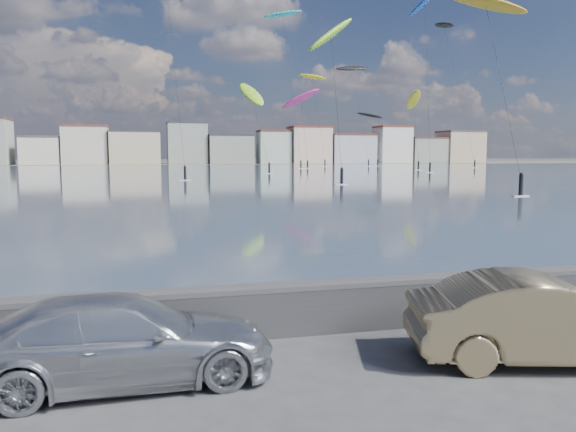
% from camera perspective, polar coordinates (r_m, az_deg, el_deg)
% --- Properties ---
extents(ground, '(700.00, 700.00, 0.00)m').
position_cam_1_polar(ground, '(8.63, -0.05, -17.85)').
color(ground, '#333335').
rests_on(ground, ground).
extents(bay_water, '(500.00, 177.00, 0.00)m').
position_cam_1_polar(bay_water, '(99.22, -12.86, 4.17)').
color(bay_water, '#424E64').
rests_on(bay_water, ground).
extents(far_shore_strip, '(500.00, 60.00, 0.00)m').
position_cam_1_polar(far_shore_strip, '(207.68, -13.46, 5.22)').
color(far_shore_strip, '#4C473D').
rests_on(far_shore_strip, ground).
extents(seawall, '(400.00, 0.36, 1.08)m').
position_cam_1_polar(seawall, '(10.92, -3.50, -9.36)').
color(seawall, '#28282B').
rests_on(seawall, ground).
extents(far_buildings, '(240.79, 13.26, 14.60)m').
position_cam_1_polar(far_buildings, '(193.68, -13.08, 6.94)').
color(far_buildings, beige).
rests_on(far_buildings, ground).
extents(car_silver, '(4.74, 2.04, 1.36)m').
position_cam_1_polar(car_silver, '(9.24, -16.48, -11.92)').
color(car_silver, silver).
rests_on(car_silver, ground).
extents(car_champagne, '(4.76, 2.68, 1.49)m').
position_cam_1_polar(car_champagne, '(10.61, 24.63, -9.51)').
color(car_champagne, '#9E8A5F').
rests_on(car_champagne, ground).
extents(kitesurfer_0, '(5.04, 13.22, 17.70)m').
position_cam_1_polar(kitesurfer_0, '(107.56, -3.73, 12.18)').
color(kitesurfer_0, '#8CD826').
rests_on(kitesurfer_0, ground).
extents(kitesurfer_1, '(3.34, 19.79, 38.95)m').
position_cam_1_polar(kitesurfer_1, '(161.63, 15.62, 17.96)').
color(kitesurfer_1, black).
rests_on(kitesurfer_1, ground).
extents(kitesurfer_2, '(8.50, 15.47, 27.07)m').
position_cam_1_polar(kitesurfer_2, '(168.27, 2.51, 13.80)').
color(kitesurfer_2, yellow).
rests_on(kitesurfer_2, ground).
extents(kitesurfer_4, '(6.99, 15.72, 18.16)m').
position_cam_1_polar(kitesurfer_4, '(135.43, 12.64, 11.34)').
color(kitesurfer_4, yellow).
rests_on(kitesurfer_4, ground).
extents(kitesurfer_7, '(9.89, 13.32, 38.17)m').
position_cam_1_polar(kitesurfer_7, '(144.11, -0.51, 19.67)').
color(kitesurfer_7, '#19BFBF').
rests_on(kitesurfer_7, ground).
extents(kitesurfer_8, '(7.92, 15.01, 22.44)m').
position_cam_1_polar(kitesurfer_8, '(77.65, 4.40, 17.78)').
color(kitesurfer_8, '#8CD826').
rests_on(kitesurfer_8, ground).
extents(kitesurfer_9, '(7.93, 9.75, 18.84)m').
position_cam_1_polar(kitesurfer_9, '(57.77, 19.48, 19.43)').
color(kitesurfer_9, '#BF8C19').
rests_on(kitesurfer_9, ground).
extents(kitesurfer_10, '(10.26, 12.13, 20.18)m').
position_cam_1_polar(kitesurfer_10, '(141.86, 1.29, 11.77)').
color(kitesurfer_10, '#E5338C').
rests_on(kitesurfer_10, ground).
extents(kitesurfer_14, '(7.68, 19.08, 16.73)m').
position_cam_1_polar(kitesurfer_14, '(175.51, 8.30, 10.03)').
color(kitesurfer_14, black).
rests_on(kitesurfer_14, ground).
extents(kitesurfer_16, '(6.67, 14.36, 36.26)m').
position_cam_1_polar(kitesurfer_16, '(121.07, 13.75, 20.20)').
color(kitesurfer_16, blue).
rests_on(kitesurfer_16, ground).
extents(kitesurfer_17, '(10.44, 14.59, 29.84)m').
position_cam_1_polar(kitesurfer_17, '(171.37, 6.60, 14.60)').
color(kitesurfer_17, black).
rests_on(kitesurfer_17, ground).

